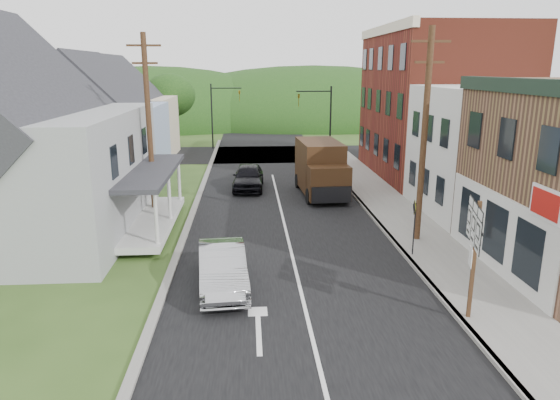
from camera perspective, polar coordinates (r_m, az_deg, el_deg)
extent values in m
plane|color=#2D4719|center=(18.37, 1.99, -8.82)|extent=(120.00, 120.00, 0.00)
cube|color=black|center=(27.79, -0.05, -0.54)|extent=(9.00, 90.00, 0.02)
cube|color=black|center=(44.39, -1.48, 5.27)|extent=(60.00, 9.00, 0.02)
cube|color=slate|center=(26.89, 12.88, -1.28)|extent=(2.80, 55.00, 0.15)
cube|color=slate|center=(26.54, 10.08, -1.35)|extent=(0.20, 55.00, 0.15)
cube|color=slate|center=(25.96, -10.06, -1.75)|extent=(0.30, 55.00, 0.12)
cube|color=silver|center=(27.82, 24.32, 5.01)|extent=(8.00, 7.00, 6.50)
cube|color=maroon|center=(36.24, 17.62, 10.40)|extent=(8.00, 12.00, 10.00)
cube|color=#9A9C9F|center=(25.37, -27.59, 2.65)|extent=(10.00, 12.00, 5.50)
cube|color=#97ABCE|center=(35.33, -19.04, 6.10)|extent=(7.00, 8.00, 5.00)
cube|color=beige|center=(44.11, -16.69, 7.87)|extent=(7.00, 8.00, 5.00)
cylinder|color=#472D19|center=(21.71, 16.12, 6.67)|extent=(0.26, 0.26, 9.00)
cube|color=#472D19|center=(21.55, 16.89, 16.98)|extent=(1.60, 0.10, 0.10)
cube|color=#472D19|center=(21.53, 16.73, 14.85)|extent=(1.20, 0.10, 0.10)
cylinder|color=#472D19|center=(25.36, -14.72, 7.86)|extent=(0.26, 0.26, 9.00)
cube|color=#472D19|center=(25.22, -15.32, 16.68)|extent=(1.60, 0.10, 0.10)
cube|color=#472D19|center=(25.20, -15.19, 14.87)|extent=(1.20, 0.10, 0.10)
cylinder|color=black|center=(41.03, 5.77, 8.64)|extent=(0.14, 0.14, 6.00)
cylinder|color=black|center=(40.63, 3.88, 12.30)|extent=(2.80, 0.10, 0.10)
imported|color=olive|center=(40.53, 2.14, 11.32)|extent=(0.16, 0.20, 1.00)
cylinder|color=black|center=(47.55, -7.79, 9.42)|extent=(0.14, 0.14, 6.00)
cylinder|color=black|center=(47.31, -6.17, 12.60)|extent=(2.80, 0.10, 0.10)
imported|color=olive|center=(47.31, -4.66, 11.79)|extent=(0.16, 0.20, 1.00)
cylinder|color=#382616|center=(40.90, -28.87, 5.99)|extent=(0.36, 0.36, 4.76)
cylinder|color=#382616|center=(49.57, -12.29, 8.23)|extent=(0.36, 0.36, 3.92)
ellipsoid|color=black|center=(49.34, -12.48, 11.62)|extent=(4.80, 4.80, 4.08)
ellipsoid|color=black|center=(72.14, -2.39, 8.95)|extent=(90.00, 30.00, 16.00)
imported|color=#A4A5A9|center=(17.37, -6.58, -7.70)|extent=(1.96, 4.61, 1.48)
imported|color=black|center=(31.33, -3.63, 2.65)|extent=(2.08, 4.64, 1.55)
cube|color=black|center=(30.14, 4.51, 4.02)|extent=(2.53, 4.49, 2.88)
cube|color=black|center=(27.77, 5.54, 2.01)|extent=(2.37, 1.72, 1.89)
cube|color=black|center=(27.79, 5.49, 3.70)|extent=(2.15, 1.31, 0.05)
cube|color=black|center=(27.08, 5.89, 0.60)|extent=(2.19, 0.27, 0.89)
cylinder|color=black|center=(27.85, 3.36, 0.41)|extent=(0.33, 0.91, 0.89)
cylinder|color=black|center=(28.29, 7.52, 0.54)|extent=(0.33, 0.91, 0.89)
cylinder|color=black|center=(31.65, 2.07, 2.19)|extent=(0.33, 0.91, 0.89)
cylinder|color=black|center=(32.04, 5.76, 2.28)|extent=(0.33, 0.91, 0.89)
cube|color=#472D19|center=(15.68, 21.28, -6.47)|extent=(0.14, 0.14, 3.58)
cube|color=black|center=(15.31, 21.44, -2.52)|extent=(0.57, 1.99, 0.08)
cube|color=white|center=(14.50, 21.92, -1.60)|extent=(0.17, 0.55, 0.23)
cube|color=white|center=(14.63, 21.75, -3.34)|extent=(0.18, 0.60, 0.56)
cube|color=white|center=(14.77, 21.58, -5.04)|extent=(0.17, 0.55, 0.29)
cube|color=white|center=(15.18, 21.45, -0.85)|extent=(0.17, 0.55, 0.23)
cube|color=white|center=(15.30, 21.29, -2.52)|extent=(0.18, 0.60, 0.56)
cube|color=white|center=(15.44, 21.13, -4.15)|extent=(0.17, 0.55, 0.29)
cube|color=white|center=(15.86, 21.03, -0.17)|extent=(0.17, 0.55, 0.23)
cube|color=white|center=(15.98, 20.88, -1.76)|extent=(0.18, 0.60, 0.56)
cube|color=white|center=(16.11, 20.73, -3.34)|extent=(0.17, 0.55, 0.29)
cube|color=white|center=(15.62, 20.94, -6.11)|extent=(0.14, 0.45, 0.56)
cylinder|color=black|center=(20.45, 15.08, -3.21)|extent=(0.06, 0.06, 2.13)
cube|color=black|center=(20.18, 15.09, -0.81)|extent=(0.11, 0.62, 0.63)
cube|color=#F7F90D|center=(20.18, 15.13, -0.81)|extent=(0.11, 0.56, 0.56)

